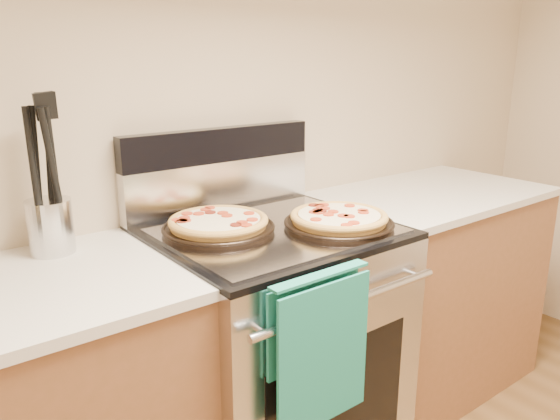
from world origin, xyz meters
TOP-DOWN VIEW (x-y plane):
  - wall_back at (0.00, 2.00)m, footprint 4.00×0.00m
  - range_body at (0.00, 1.65)m, footprint 0.76×0.68m
  - oven_window at (0.00, 1.31)m, footprint 0.56×0.01m
  - cooktop at (0.00, 1.65)m, footprint 0.76×0.68m
  - backsplash_lower at (0.00, 1.96)m, footprint 0.76×0.06m
  - backsplash_upper at (0.00, 1.96)m, footprint 0.76×0.06m
  - oven_handle at (0.00, 1.27)m, footprint 0.70×0.03m
  - dish_towel at (-0.12, 1.27)m, footprint 0.32×0.05m
  - foil_sheet at (0.00, 1.62)m, footprint 0.70×0.55m
  - cabinet_right at (0.88, 1.68)m, footprint 1.00×0.62m
  - countertop_right at (0.88, 1.68)m, footprint 1.02×0.64m
  - pepperoni_pizza_back at (-0.16, 1.72)m, footprint 0.38×0.38m
  - pepperoni_pizza_front at (0.18, 1.52)m, footprint 0.37×0.37m
  - utensil_crock at (-0.62, 1.89)m, footprint 0.17×0.17m

SIDE VIEW (x-z plane):
  - cabinet_right at x=0.88m, z-range 0.00..0.88m
  - range_body at x=0.00m, z-range 0.00..0.90m
  - oven_window at x=0.00m, z-range 0.25..0.65m
  - dish_towel at x=-0.12m, z-range 0.49..0.91m
  - oven_handle at x=0.00m, z-range 0.79..0.81m
  - countertop_right at x=0.88m, z-range 0.88..0.91m
  - cooktop at x=0.00m, z-range 0.90..0.92m
  - foil_sheet at x=0.00m, z-range 0.92..0.93m
  - pepperoni_pizza_back at x=-0.16m, z-range 0.93..0.97m
  - pepperoni_pizza_front at x=0.18m, z-range 0.93..0.97m
  - utensil_crock at x=-0.62m, z-range 0.91..1.07m
  - backsplash_lower at x=0.00m, z-range 0.92..1.10m
  - backsplash_upper at x=0.00m, z-range 1.10..1.22m
  - wall_back at x=0.00m, z-range -0.65..3.35m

